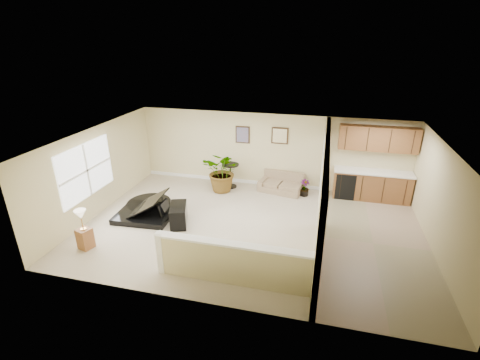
% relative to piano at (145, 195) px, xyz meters
% --- Properties ---
extents(floor, '(9.00, 9.00, 0.00)m').
position_rel_piano_xyz_m(floor, '(3.12, -0.05, -0.61)').
color(floor, beige).
rests_on(floor, ground).
extents(back_wall, '(9.00, 0.04, 2.50)m').
position_rel_piano_xyz_m(back_wall, '(3.12, 2.95, 0.64)').
color(back_wall, beige).
rests_on(back_wall, floor).
extents(front_wall, '(9.00, 0.04, 2.50)m').
position_rel_piano_xyz_m(front_wall, '(3.12, -3.05, 0.64)').
color(front_wall, beige).
rests_on(front_wall, floor).
extents(left_wall, '(0.04, 6.00, 2.50)m').
position_rel_piano_xyz_m(left_wall, '(-1.38, -0.05, 0.64)').
color(left_wall, beige).
rests_on(left_wall, floor).
extents(right_wall, '(0.04, 6.00, 2.50)m').
position_rel_piano_xyz_m(right_wall, '(7.62, -0.05, 0.64)').
color(right_wall, beige).
rests_on(right_wall, floor).
extents(ceiling, '(9.00, 6.00, 0.04)m').
position_rel_piano_xyz_m(ceiling, '(3.12, -0.05, 1.89)').
color(ceiling, white).
rests_on(ceiling, back_wall).
extents(kitchen_vinyl, '(2.70, 6.00, 0.01)m').
position_rel_piano_xyz_m(kitchen_vinyl, '(6.27, -0.05, -0.61)').
color(kitchen_vinyl, gray).
rests_on(kitchen_vinyl, floor).
extents(interior_partition, '(0.18, 5.99, 2.50)m').
position_rel_piano_xyz_m(interior_partition, '(4.92, 0.20, 0.61)').
color(interior_partition, beige).
rests_on(interior_partition, floor).
extents(pony_half_wall, '(3.42, 0.22, 1.00)m').
position_rel_piano_xyz_m(pony_half_wall, '(3.19, -2.35, -0.09)').
color(pony_half_wall, beige).
rests_on(pony_half_wall, floor).
extents(left_window, '(0.05, 2.15, 1.45)m').
position_rel_piano_xyz_m(left_window, '(-1.37, -0.55, 0.84)').
color(left_window, white).
rests_on(left_window, left_wall).
extents(wall_art_left, '(0.48, 0.04, 0.58)m').
position_rel_piano_xyz_m(wall_art_left, '(2.17, 2.92, 1.14)').
color(wall_art_left, '#3A2615').
rests_on(wall_art_left, back_wall).
extents(wall_mirror, '(0.55, 0.04, 0.55)m').
position_rel_piano_xyz_m(wall_mirror, '(3.42, 2.92, 1.19)').
color(wall_mirror, '#3A2615').
rests_on(wall_mirror, back_wall).
extents(kitchen_cabinets, '(2.36, 0.65, 2.33)m').
position_rel_piano_xyz_m(kitchen_cabinets, '(6.31, 2.68, 0.26)').
color(kitchen_cabinets, brown).
rests_on(kitchen_cabinets, floor).
extents(piano, '(1.88, 1.95, 1.46)m').
position_rel_piano_xyz_m(piano, '(0.00, 0.00, 0.00)').
color(piano, black).
rests_on(piano, floor).
extents(piano_bench, '(0.68, 0.94, 0.56)m').
position_rel_piano_xyz_m(piano_bench, '(1.15, -0.31, -0.33)').
color(piano_bench, black).
rests_on(piano_bench, floor).
extents(loveseat, '(1.56, 1.07, 0.80)m').
position_rel_piano_xyz_m(loveseat, '(3.58, 2.60, -0.31)').
color(loveseat, '#957D5F').
rests_on(loveseat, floor).
extents(accent_table, '(0.57, 0.57, 0.83)m').
position_rel_piano_xyz_m(accent_table, '(1.86, 2.48, -0.08)').
color(accent_table, black).
rests_on(accent_table, floor).
extents(palm_plant, '(1.46, 1.33, 1.40)m').
position_rel_piano_xyz_m(palm_plant, '(1.72, 2.10, 0.08)').
color(palm_plant, black).
rests_on(palm_plant, floor).
extents(small_plant, '(0.40, 0.40, 0.54)m').
position_rel_piano_xyz_m(small_plant, '(4.36, 2.40, -0.38)').
color(small_plant, black).
rests_on(small_plant, floor).
extents(lamp_stand, '(0.38, 0.38, 1.04)m').
position_rel_piano_xyz_m(lamp_stand, '(-0.61, -1.94, -0.17)').
color(lamp_stand, brown).
rests_on(lamp_stand, floor).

